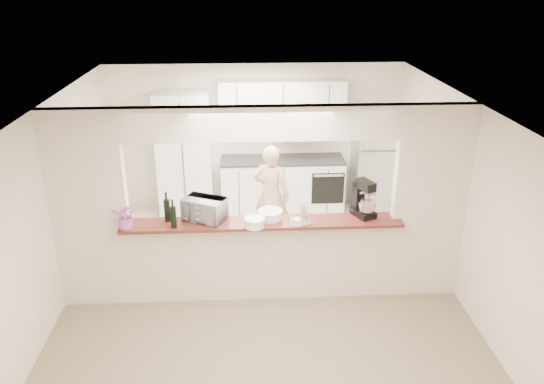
{
  "coord_description": "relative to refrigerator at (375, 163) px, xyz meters",
  "views": [
    {
      "loc": [
        -0.2,
        -5.83,
        3.88
      ],
      "look_at": [
        0.14,
        0.3,
        1.33
      ],
      "focal_mm": 35.0,
      "sensor_mm": 36.0,
      "label": 1
    }
  ],
  "objects": [
    {
      "name": "wine_bottle_b",
      "position": [
        -3.2,
        -2.62,
        0.39
      ],
      "size": [
        0.07,
        0.07,
        0.37
      ],
      "color": "black",
      "rests_on": "bar_counter"
    },
    {
      "name": "plate_stack_b",
      "position": [
        -1.95,
        -2.62,
        0.29
      ],
      "size": [
        0.31,
        0.31,
        0.11
      ],
      "color": "white",
      "rests_on": "bar_counter"
    },
    {
      "name": "partition",
      "position": [
        -2.05,
        -2.65,
        0.63
      ],
      "size": [
        5.0,
        0.15,
        2.5
      ],
      "color": "silver",
      "rests_on": "floor"
    },
    {
      "name": "tile_overlay",
      "position": [
        -2.05,
        -1.1,
        -0.84
      ],
      "size": [
        5.0,
        2.9,
        0.01
      ],
      "primitive_type": "cube",
      "color": "beige",
      "rests_on": "floor"
    },
    {
      "name": "person",
      "position": [
        -1.86,
        -1.16,
        -0.07
      ],
      "size": [
        0.67,
        0.59,
        1.55
      ],
      "primitive_type": "imported",
      "rotation": [
        0.0,
        0.0,
        2.68
      ],
      "color": "tan",
      "rests_on": "floor"
    },
    {
      "name": "utensil_caddy",
      "position": [
        -1.6,
        -2.8,
        0.34
      ],
      "size": [
        0.29,
        0.22,
        0.24
      ],
      "color": "silver",
      "rests_on": "bar_counter"
    },
    {
      "name": "red_bowl",
      "position": [
        -1.92,
        -2.57,
        0.27
      ],
      "size": [
        0.15,
        0.15,
        0.07
      ],
      "primitive_type": "cylinder",
      "color": "maroon",
      "rests_on": "bar_counter"
    },
    {
      "name": "floor",
      "position": [
        -2.05,
        -2.65,
        -0.85
      ],
      "size": [
        6.0,
        6.0,
        0.0
      ],
      "primitive_type": "plane",
      "color": "gray",
      "rests_on": "ground"
    },
    {
      "name": "serving_bowls",
      "position": [
        -2.75,
        -2.6,
        0.35
      ],
      "size": [
        0.36,
        0.36,
        0.22
      ],
      "primitive_type": "imported",
      "rotation": [
        0.0,
        0.0,
        0.24
      ],
      "color": "white",
      "rests_on": "bar_counter"
    },
    {
      "name": "kitchen_cabinets",
      "position": [
        -2.24,
        0.07,
        0.12
      ],
      "size": [
        3.15,
        0.62,
        2.25
      ],
      "color": "white",
      "rests_on": "floor"
    },
    {
      "name": "plate_stack_a",
      "position": [
        -2.15,
        -2.84,
        0.3
      ],
      "size": [
        0.25,
        0.25,
        0.11
      ],
      "color": "white",
      "rests_on": "bar_counter"
    },
    {
      "name": "wine_bottle_a",
      "position": [
        -3.1,
        -2.8,
        0.38
      ],
      "size": [
        0.07,
        0.07,
        0.36
      ],
      "color": "black",
      "rests_on": "bar_counter"
    },
    {
      "name": "flower_left",
      "position": [
        -3.65,
        -2.8,
        0.4
      ],
      "size": [
        0.34,
        0.31,
        0.33
      ],
      "primitive_type": "imported",
      "rotation": [
        0.0,
        0.0,
        -0.2
      ],
      "color": "#C4679F",
      "rests_on": "bar_counter"
    },
    {
      "name": "stand_mixer",
      "position": [
        -0.81,
        -2.59,
        0.45
      ],
      "size": [
        0.31,
        0.37,
        0.47
      ],
      "color": "black",
      "rests_on": "bar_counter"
    },
    {
      "name": "toaster_oven",
      "position": [
        -2.75,
        -2.6,
        0.38
      ],
      "size": [
        0.58,
        0.51,
        0.27
      ],
      "primitive_type": "imported",
      "rotation": [
        0.0,
        0.0,
        -0.43
      ],
      "color": "#9E9FA3",
      "rests_on": "bar_counter"
    },
    {
      "name": "tan_bowl",
      "position": [
        -2.0,
        -2.57,
        0.27
      ],
      "size": [
        0.14,
        0.14,
        0.07
      ],
      "primitive_type": "cylinder",
      "color": "#C3AC89",
      "rests_on": "bar_counter"
    },
    {
      "name": "flower_right",
      "position": [
        -0.75,
        -2.6,
        0.44
      ],
      "size": [
        0.27,
        0.27,
        0.4
      ],
      "primitive_type": "imported",
      "rotation": [
        0.0,
        0.0,
        -0.26
      ],
      "color": "#BC67BF",
      "rests_on": "bar_counter"
    },
    {
      "name": "bar_counter",
      "position": [
        -2.05,
        -2.65,
        -0.27
      ],
      "size": [
        3.4,
        0.38,
        1.09
      ],
      "color": "silver",
      "rests_on": "floor"
    },
    {
      "name": "refrigerator",
      "position": [
        0.0,
        0.0,
        0.0
      ],
      "size": [
        0.75,
        0.7,
        1.7
      ],
      "primitive_type": "cube",
      "color": "#B4B4B9",
      "rests_on": "floor"
    }
  ]
}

